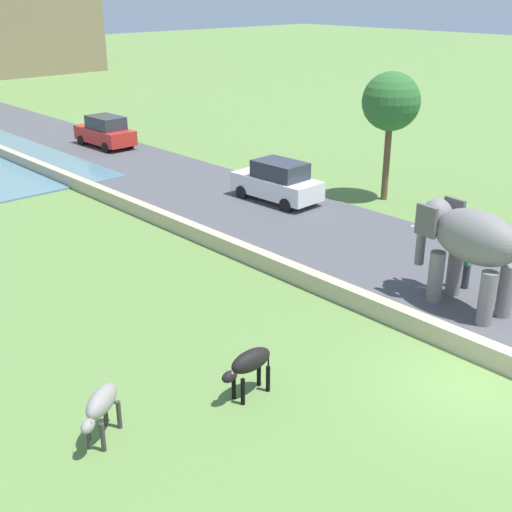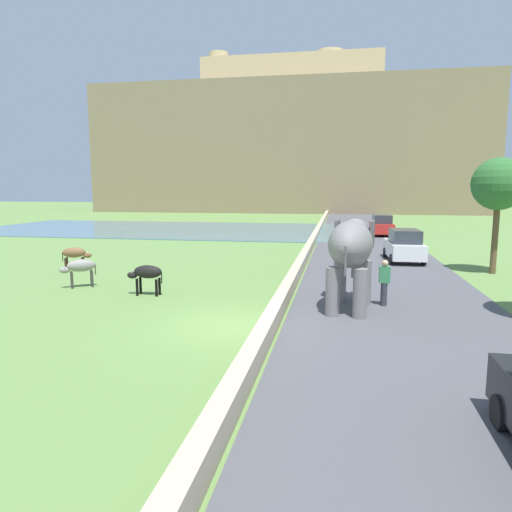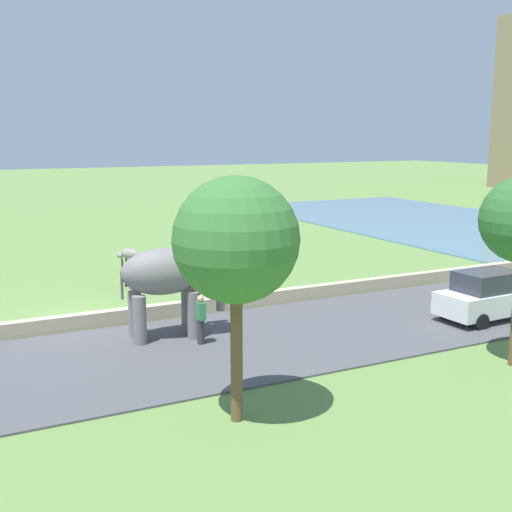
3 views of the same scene
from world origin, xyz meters
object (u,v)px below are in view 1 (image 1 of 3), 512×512
Objects in this scene: car_white at (277,182)px; person_beside_elephant at (468,263)px; cow_grey at (101,405)px; cow_black at (249,364)px; car_red at (105,132)px; elephant at (469,242)px.

person_beside_elephant is at bearing -100.90° from car_white.
car_white is at bearing 33.32° from cow_grey.
cow_grey is (-3.25, 0.85, 0.00)m from cow_black.
car_red is 27.03m from cow_grey.
car_red is at bearing 66.15° from cow_black.
car_red is at bearing 90.00° from car_white.
person_beside_elephant is 0.40× the size of car_white.
car_white is 3.04× the size of cow_grey.
cow_grey is at bearing -146.68° from car_white.
cow_black is 1.04× the size of cow_grey.
car_red is (3.12, 24.87, -1.14)m from elephant.
person_beside_elephant is 0.40× the size of car_red.
car_red is 3.02× the size of cow_grey.
cow_grey is at bearing -120.91° from car_red.
car_white is 2.92× the size of cow_black.
car_white is at bearing -90.00° from car_red.
elephant reaches higher than car_white.
elephant is 11.30m from car_white.
elephant is 1.73m from person_beside_elephant.
elephant is 2.65× the size of cow_grey.
car_white is 14.06m from car_red.
elephant is at bearing -6.25° from cow_black.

